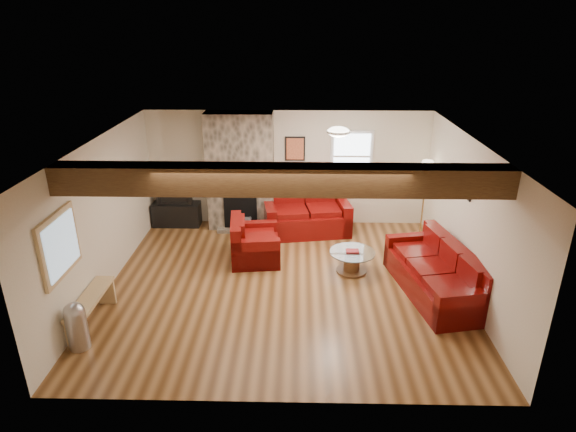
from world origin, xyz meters
name	(u,v)px	position (x,y,z in m)	size (l,w,h in m)	color
room	(284,218)	(0.00, 0.00, 1.25)	(8.00, 8.00, 8.00)	#573417
oak_beam	(281,180)	(0.00, -1.25, 2.31)	(6.00, 0.36, 0.38)	#371E10
chimney_breast	(241,173)	(-1.00, 2.49, 1.22)	(1.40, 0.67, 2.50)	#3C372E
back_window	(352,156)	(1.35, 2.71, 1.55)	(0.90, 0.08, 1.10)	silver
hatch_window	(60,245)	(-2.96, -1.50, 1.45)	(0.08, 1.00, 0.90)	tan
ceiling_dome	(338,133)	(0.90, 0.90, 2.44)	(0.40, 0.40, 0.18)	#EEE1CA
artwork_back	(295,149)	(0.15, 2.71, 1.70)	(0.42, 0.06, 0.52)	black
artwork_right	(466,184)	(2.96, 0.30, 1.75)	(0.06, 0.55, 0.42)	black
sofa_three	(435,270)	(2.48, -0.21, 0.42)	(2.19, 0.92, 0.85)	#4C0506
loveseat	(306,211)	(0.40, 2.23, 0.47)	(1.77, 1.02, 0.94)	#4C0506
armchair_red	(255,240)	(-0.58, 0.93, 0.41)	(1.01, 0.88, 0.82)	#4C0506
coffee_table	(352,262)	(1.20, 0.48, 0.20)	(0.82, 0.82, 0.43)	#442816
tv_cabinet	(177,214)	(-2.45, 2.53, 0.26)	(1.03, 0.41, 0.51)	black
television	(175,194)	(-2.45, 2.53, 0.74)	(0.78, 0.10, 0.45)	black
floor_lamp	(427,172)	(2.80, 2.08, 1.40)	(0.42, 0.42, 1.64)	tan
pine_bench	(92,311)	(-2.83, -1.22, 0.23)	(0.29, 1.24, 0.47)	tan
pedal_bin	(77,326)	(-2.80, -1.77, 0.36)	(0.29, 0.29, 0.72)	#ACACB1
coal_bucket	(243,225)	(-0.94, 2.13, 0.18)	(0.38, 0.38, 0.36)	slate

